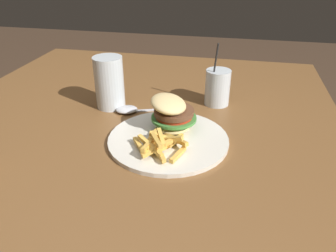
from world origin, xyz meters
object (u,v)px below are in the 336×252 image
(meal_plate_near, at_px, (169,128))
(beer_glass, at_px, (110,85))
(juice_glass, at_px, (217,89))
(spoon, at_px, (129,109))

(meal_plate_near, bearing_deg, beer_glass, 55.28)
(beer_glass, xyz_separation_m, juice_glass, (0.08, -0.29, -0.02))
(meal_plate_near, relative_size, spoon, 1.51)
(spoon, bearing_deg, meal_plate_near, 120.42)
(meal_plate_near, distance_m, juice_glass, 0.24)
(spoon, bearing_deg, juice_glass, -175.78)
(beer_glass, xyz_separation_m, spoon, (-0.03, -0.06, -0.06))
(beer_glass, height_order, juice_glass, juice_glass)
(meal_plate_near, xyz_separation_m, juice_glass, (0.22, -0.09, 0.02))
(meal_plate_near, height_order, juice_glass, juice_glass)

